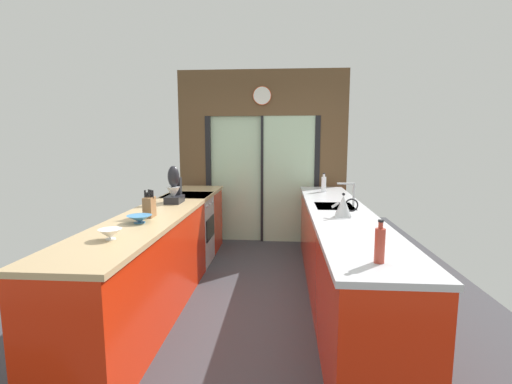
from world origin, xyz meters
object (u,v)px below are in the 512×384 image
Objects in this scene: knife_block at (149,207)px; kettle at (343,206)px; mixing_bowl_far at (139,219)px; soap_bottle_far at (324,184)px; oven_range at (189,229)px; stand_mixer at (174,189)px; mixing_bowl_near at (110,234)px; soap_bottle_near at (380,245)px.

knife_block reaches higher than kettle.
soap_bottle_far reaches higher than mixing_bowl_far.
mixing_bowl_far is 0.82× the size of knife_block.
stand_mixer reaches higher than oven_range.
soap_bottle_near is (1.78, -0.36, 0.07)m from mixing_bowl_near.
soap_bottle_far is at bearing 29.88° from stand_mixer.
mixing_bowl_far is 1.83m from kettle.
kettle is (1.78, 0.15, 0.00)m from knife_block.
mixing_bowl_near is 0.66× the size of soap_bottle_near.
kettle is (1.78, -0.62, -0.06)m from stand_mixer.
knife_block is 1.04× the size of kettle.
oven_range is 1.72m from mixing_bowl_far.
soap_bottle_near is (1.78, -1.91, -0.05)m from stand_mixer.
oven_range is 1.93m from soap_bottle_far.
kettle is 0.99× the size of soap_bottle_near.
soap_bottle_far is at bearing 48.90° from mixing_bowl_far.
knife_block reaches higher than mixing_bowl_far.
oven_range is at bearing -167.73° from soap_bottle_far.
oven_range is 4.33× the size of mixing_bowl_far.
mixing_bowl_near is 2.01m from kettle.
knife_block is at bearing -134.69° from soap_bottle_far.
soap_bottle_far reaches higher than knife_block.
mixing_bowl_far is 0.84× the size of soap_bottle_near.
mixing_bowl_near reaches higher than mixing_bowl_far.
soap_bottle_far reaches higher than oven_range.
soap_bottle_far reaches higher than soap_bottle_near.
soap_bottle_far is (1.78, 2.04, 0.07)m from mixing_bowl_far.
stand_mixer reaches higher than soap_bottle_far.
mixing_bowl_far is at bearing 90.00° from mixing_bowl_near.
knife_block is 2.53m from soap_bottle_far.
stand_mixer reaches higher than mixing_bowl_near.
kettle is at bearing -19.31° from stand_mixer.
soap_bottle_far reaches higher than kettle.
kettle is at bearing 27.39° from mixing_bowl_near.
soap_bottle_far is (1.78, 1.02, -0.05)m from stand_mixer.
soap_bottle_far is (-0.00, 1.65, 0.01)m from kettle.
stand_mixer is (0.00, 1.02, 0.13)m from mixing_bowl_far.
knife_block is (0.00, 0.24, 0.06)m from mixing_bowl_far.
mixing_bowl_far is at bearing -131.10° from soap_bottle_far.
mixing_bowl_far is (-0.00, 0.53, -0.01)m from mixing_bowl_near.
kettle is at bearing 89.89° from soap_bottle_near.
mixing_bowl_near is (0.02, -2.18, 0.51)m from oven_range.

